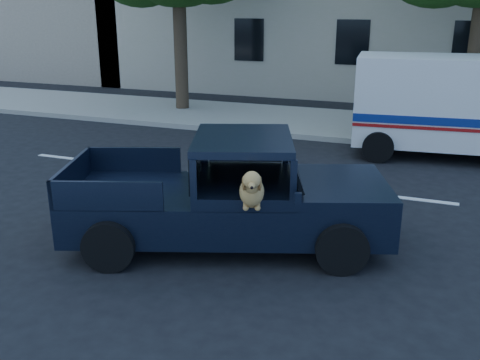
% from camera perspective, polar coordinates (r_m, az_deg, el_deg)
% --- Properties ---
extents(ground, '(120.00, 120.00, 0.00)m').
position_cam_1_polar(ground, '(8.67, -10.99, -6.08)').
color(ground, black).
rests_on(ground, ground).
extents(far_sidewalk, '(60.00, 4.00, 0.15)m').
position_cam_1_polar(far_sidewalk, '(16.79, 5.60, 6.32)').
color(far_sidewalk, gray).
rests_on(far_sidewalk, ground).
extents(lane_stripes, '(21.60, 0.14, 0.01)m').
position_cam_1_polar(lane_stripes, '(10.90, 7.57, -0.73)').
color(lane_stripes, silver).
rests_on(lane_stripes, ground).
extents(pickup_truck, '(5.07, 3.29, 1.69)m').
position_cam_1_polar(pickup_truck, '(8.11, -1.85, -3.09)').
color(pickup_truck, black).
rests_on(pickup_truck, ground).
extents(mail_truck, '(4.51, 2.57, 2.38)m').
position_cam_1_polar(mail_truck, '(13.74, 20.85, 6.65)').
color(mail_truck, silver).
rests_on(mail_truck, ground).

